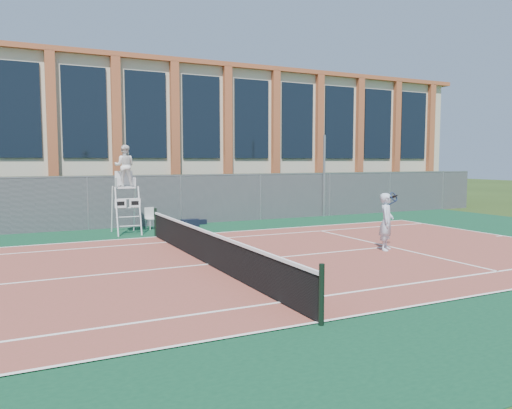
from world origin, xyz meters
name	(u,v)px	position (x,y,z in m)	size (l,w,h in m)	color
ground	(208,265)	(0.00, 0.00, 0.00)	(120.00, 120.00, 0.00)	#233814
apron	(196,259)	(0.00, 1.00, 0.01)	(36.00, 20.00, 0.01)	#0D3923
tennis_court	(208,265)	(0.00, 0.00, 0.02)	(23.77, 10.97, 0.02)	brown
tennis_net	(208,246)	(0.00, 0.00, 0.54)	(0.10, 11.30, 1.10)	black
fence	(136,202)	(0.00, 8.80, 1.10)	(40.00, 0.06, 2.20)	#595E60
hedge	(130,200)	(0.00, 10.00, 1.10)	(40.00, 1.40, 2.20)	black
building	(101,139)	(0.00, 17.95, 4.15)	(45.00, 10.60, 8.22)	beige
steel_pole	(324,176)	(9.59, 8.70, 2.08)	(0.12, 0.12, 4.17)	#9EA0A5
umpire_chair	(125,168)	(-0.81, 7.05, 2.57)	(0.98, 1.51, 3.52)	white
plastic_chair	(150,216)	(0.38, 7.87, 0.54)	(0.52, 0.52, 0.91)	silver
sports_bag_near	(190,223)	(2.08, 7.81, 0.17)	(0.77, 0.31, 0.33)	black
sports_bag_far	(200,222)	(2.77, 8.38, 0.12)	(0.54, 0.23, 0.22)	black
tennis_player	(386,222)	(5.85, -0.45, 0.95)	(1.07, 0.84, 1.83)	silver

